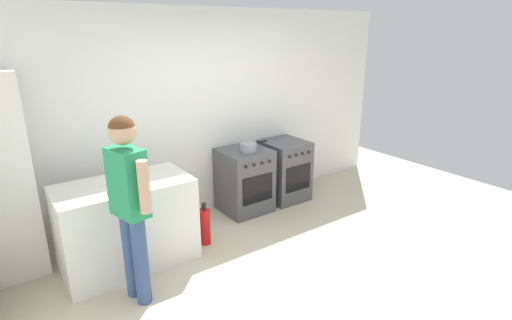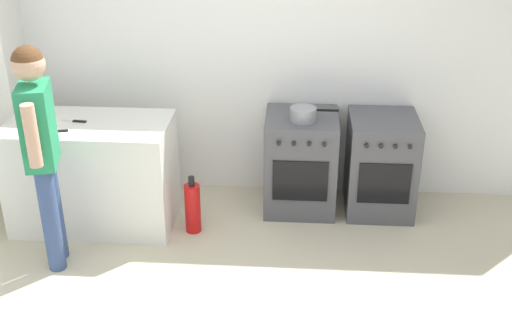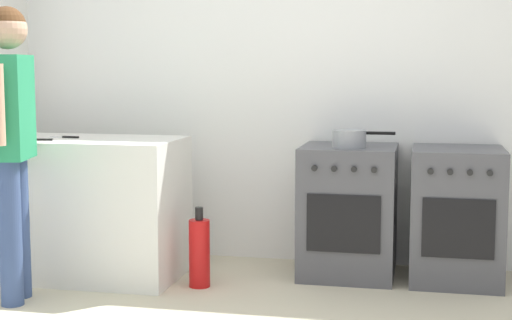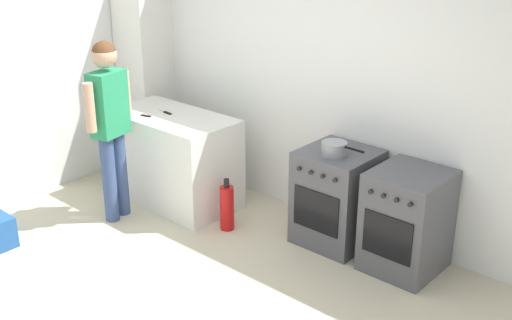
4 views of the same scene
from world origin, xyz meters
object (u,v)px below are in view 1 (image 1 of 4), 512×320
larder_cabinet (3,179)px  fire_extinguisher (205,226)px  oven_right (284,170)px  knife_utility (107,194)px  pot (249,147)px  oven_left (245,180)px  knife_paring (112,184)px  person (129,194)px

larder_cabinet → fire_extinguisher: bearing=-18.0°
oven_right → knife_utility: bearing=-167.5°
pot → larder_cabinet: 2.67m
oven_left → knife_paring: knife_paring is taller
knife_paring → oven_left: bearing=11.4°
pot → knife_paring: 1.83m
knife_paring → larder_cabinet: 0.98m
knife_utility → person: 0.44m
knife_paring → person: bearing=-93.2°
pot → fire_extinguisher: pot is taller
oven_right → larder_cabinet: bearing=178.2°
oven_left → person: (-1.83, -0.99, 0.60)m
pot → larder_cabinet: size_ratio=0.20×
knife_utility → larder_cabinet: (-0.74, 0.68, 0.10)m
knife_utility → larder_cabinet: 1.01m
oven_left → knife_paring: size_ratio=4.02×
larder_cabinet → knife_paring: bearing=-28.5°
pot → knife_utility: pot is taller
oven_right → larder_cabinet: (-3.33, 0.10, 0.57)m
knife_utility → fire_extinguisher: knife_utility is taller
oven_left → knife_paring: 1.89m
pot → larder_cabinet: bearing=175.9°
person → fire_extinguisher: size_ratio=3.39×
oven_left → pot: size_ratio=2.15×
oven_right → person: (-2.51, -0.99, 0.60)m
oven_right → knife_utility: size_ratio=3.39×
fire_extinguisher → knife_utility: bearing=-174.6°
oven_right → person: person is taller
oven_left → fire_extinguisher: size_ratio=1.70×
person → oven_right: bearing=21.5°
oven_right → fire_extinguisher: (-1.55, -0.48, -0.21)m
pot → fire_extinguisher: 1.18m
oven_left → larder_cabinet: bearing=177.8°
knife_utility → larder_cabinet: larder_cabinet is taller
oven_right → fire_extinguisher: bearing=-162.9°
pot → person: bearing=-153.9°
oven_left → knife_utility: size_ratio=3.39×
fire_extinguisher → pot: bearing=23.9°
pot → person: person is taller
oven_left → knife_paring: (-1.80, -0.36, 0.48)m
oven_left → oven_right: 0.68m
knife_utility → person: person is taller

